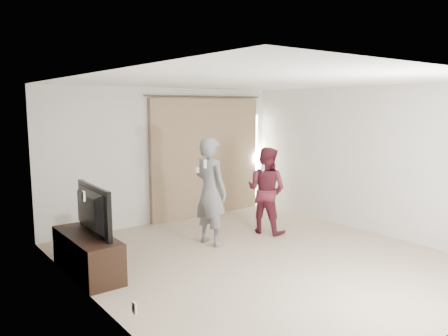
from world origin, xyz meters
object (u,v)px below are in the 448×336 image
Objects in this scene: tv at (85,211)px; person_woman at (266,190)px; tv_console at (87,254)px; person_man at (211,191)px.

tv is 0.75× the size of person_woman.
tv_console is 0.81× the size of person_man.
person_woman is (3.25, -0.01, -0.11)m from tv.
tv is 0.65× the size of person_man.
person_woman is (1.17, -0.06, -0.11)m from person_man.
person_man is (2.08, 0.06, 0.00)m from tv.
tv_console is 3.29m from person_woman.
person_woman reaches higher than tv_console.
tv_console is 1.24× the size of tv.
tv is (0.00, 0.00, 0.60)m from tv_console.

